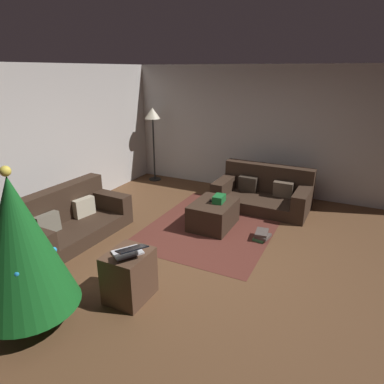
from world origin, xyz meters
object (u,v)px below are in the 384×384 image
christmas_tree (20,244)px  side_table (129,275)px  couch_left (68,220)px  tv_remote (214,201)px  laptop (129,251)px  book_stack (262,235)px  corner_lamp (153,119)px  gift_box (219,199)px  couch_right (264,192)px  ottoman (213,214)px

christmas_tree → side_table: bearing=-40.9°
couch_left → tv_remote: 2.35m
couch_left → tv_remote: bearing=128.2°
laptop → book_stack: bearing=-24.2°
side_table → corner_lamp: bearing=28.5°
couch_left → side_table: bearing=67.0°
couch_left → corner_lamp: size_ratio=1.09×
gift_box → side_table: bearing=174.9°
gift_box → laptop: 2.26m
couch_right → gift_box: size_ratio=6.90×
ottoman → book_stack: bearing=-97.3°
couch_right → tv_remote: bearing=68.4°
christmas_tree → corner_lamp: (4.70, 1.46, 0.53)m
laptop → corner_lamp: 4.58m
couch_left → ottoman: bearing=127.6°
ottoman → corner_lamp: 3.10m
laptop → book_stack: 2.37m
tv_remote → side_table: side_table is taller
ottoman → tv_remote: tv_remote is taller
couch_right → laptop: (-3.48, 0.59, 0.36)m
couch_left → tv_remote: couch_left is taller
side_table → christmas_tree: bearing=139.1°
couch_right → book_stack: (-1.38, -0.35, -0.21)m
gift_box → book_stack: gift_box is taller
tv_remote → corner_lamp: bearing=41.1°
couch_right → ottoman: 1.37m
gift_box → christmas_tree: christmas_tree is taller
corner_lamp → book_stack: bearing=-120.7°
laptop → corner_lamp: bearing=28.9°
gift_box → book_stack: (-0.15, -0.79, -0.42)m
tv_remote → side_table: (-2.21, 0.12, -0.15)m
christmas_tree → side_table: size_ratio=2.92×
book_stack → side_table: bearing=154.4°
couch_left → couch_right: 3.56m
couch_left → corner_lamp: (3.10, 0.36, 1.16)m
ottoman → tv_remote: bearing=6.9°
tv_remote → book_stack: (-0.14, -0.87, -0.37)m
couch_right → book_stack: couch_right is taller
ottoman → laptop: bearing=178.1°
christmas_tree → book_stack: christmas_tree is taller
side_table → laptop: bearing=-122.9°
book_stack → gift_box: bearing=79.0°
ottoman → book_stack: size_ratio=2.64×
ottoman → side_table: (-2.18, 0.12, 0.08)m
couch_right → ottoman: size_ratio=2.06×
ottoman → gift_box: (0.04, -0.08, 0.28)m
couch_left → ottoman: size_ratio=2.18×
couch_left → christmas_tree: size_ratio=1.09×
ottoman → couch_right: bearing=-22.2°
couch_left → ottoman: 2.33m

